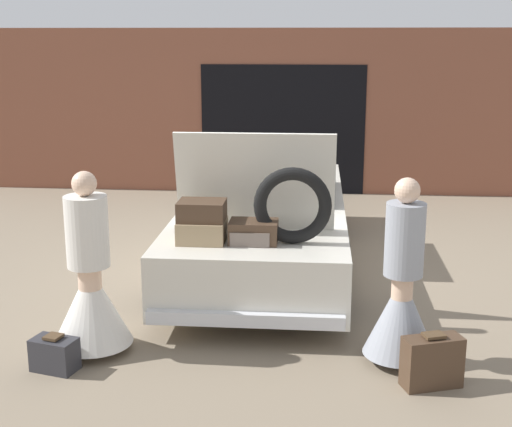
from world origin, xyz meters
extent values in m
plane|color=#7F705B|center=(0.00, 0.00, 0.00)|extent=(40.00, 40.00, 0.00)
cube|color=brown|center=(0.00, 4.08, 1.40)|extent=(12.00, 0.12, 2.80)
cube|color=black|center=(0.00, 4.01, 1.10)|extent=(2.80, 0.02, 2.20)
cube|color=silver|center=(0.00, 0.00, 0.49)|extent=(1.83, 4.79, 0.62)
cube|color=#1E2328|center=(0.00, 0.29, 1.01)|extent=(1.61, 1.53, 0.41)
cylinder|color=black|center=(-0.84, 1.48, 0.35)|extent=(0.18, 0.71, 0.71)
cylinder|color=black|center=(0.84, 1.48, 0.35)|extent=(0.18, 0.71, 0.71)
cylinder|color=black|center=(-0.84, -1.44, 0.35)|extent=(0.18, 0.71, 0.71)
cylinder|color=black|center=(0.84, -1.44, 0.35)|extent=(0.18, 0.71, 0.71)
cube|color=silver|center=(0.00, -2.43, 0.28)|extent=(1.74, 0.10, 0.12)
cube|color=silver|center=(0.00, -1.42, 1.29)|extent=(1.55, 0.24, 0.99)
cube|color=#9E8460|center=(-0.46, -1.83, 0.90)|extent=(0.44, 0.40, 0.20)
cube|color=#473323|center=(0.02, -1.83, 0.91)|extent=(0.45, 0.31, 0.21)
cube|color=#473323|center=(-0.46, -1.83, 1.10)|extent=(0.43, 0.34, 0.19)
cube|color=#75665B|center=(0.00, -1.83, 0.87)|extent=(0.36, 0.34, 0.13)
torus|color=black|center=(0.38, -1.83, 1.16)|extent=(0.72, 0.12, 0.72)
cylinder|color=beige|center=(-1.32, -2.57, 0.39)|extent=(0.20, 0.20, 0.77)
cone|color=silver|center=(-1.32, -2.57, 0.43)|extent=(0.69, 0.69, 0.70)
cylinder|color=silver|center=(-1.32, -2.57, 1.08)|extent=(0.36, 0.36, 0.61)
sphere|color=beige|center=(-1.32, -2.57, 1.49)|extent=(0.21, 0.21, 0.21)
cylinder|color=beige|center=(1.32, -2.56, 0.38)|extent=(0.18, 0.18, 0.77)
cone|color=#9399A3|center=(1.32, -2.56, 0.42)|extent=(0.61, 0.61, 0.69)
cylinder|color=#9399A3|center=(1.32, -2.56, 1.07)|extent=(0.32, 0.32, 0.61)
sphere|color=beige|center=(1.32, -2.56, 1.48)|extent=(0.21, 0.21, 0.21)
cube|color=#2D2D33|center=(-1.52, -2.96, 0.14)|extent=(0.41, 0.31, 0.27)
cube|color=#4C3823|center=(-1.52, -2.96, 0.29)|extent=(0.16, 0.16, 0.02)
cube|color=#473323|center=(1.52, -2.98, 0.20)|extent=(0.50, 0.34, 0.41)
cube|color=#4C3823|center=(1.52, -2.98, 0.43)|extent=(0.19, 0.16, 0.02)
camera|label=1|loc=(0.59, -8.18, 2.68)|focal=50.00mm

